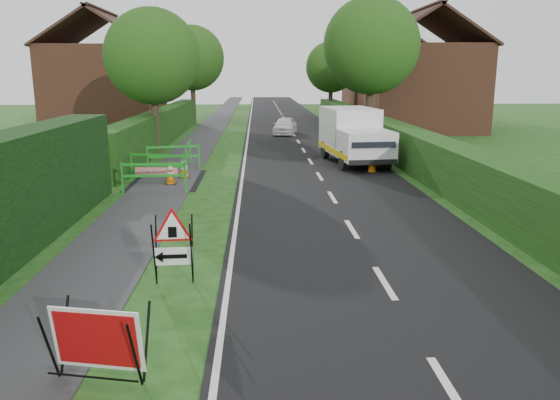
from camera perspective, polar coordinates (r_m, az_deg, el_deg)
name	(u,v)px	position (r m, az deg, el deg)	size (l,w,h in m)	color
ground	(246,309)	(9.05, -3.56, -11.31)	(120.00, 120.00, 0.00)	#1A4112
road_surface	(286,122)	(43.46, 0.63, 8.19)	(6.00, 90.00, 0.02)	black
footpath	(216,122)	(43.52, -6.70, 8.11)	(2.00, 90.00, 0.02)	#2D2D30
hedge_west_far	(163,143)	(30.91, -12.15, 5.88)	(1.00, 24.00, 1.80)	#14380F
hedge_east	(396,158)	(25.32, 12.04, 4.34)	(1.20, 50.00, 1.50)	#14380F
house_west	(106,86)	(39.59, -17.71, 11.29)	(7.50, 7.40, 7.88)	brown
house_east_a	(420,86)	(37.82, 14.46, 11.44)	(7.50, 7.40, 7.88)	brown
house_east_b	(386,83)	(51.61, 11.04, 11.95)	(7.50, 7.40, 7.88)	brown
tree_nw	(152,57)	(26.69, -13.21, 14.38)	(4.40, 4.40, 6.70)	#2D2116
tree_ne	(371,46)	(30.90, 9.51, 15.61)	(5.20, 5.20, 7.79)	#2D2116
tree_fw	(192,58)	(42.53, -9.19, 14.42)	(4.80, 4.80, 7.24)	#2D2116
tree_fe	(331,67)	(46.66, 5.37, 13.66)	(4.20, 4.20, 6.33)	#2D2116
red_rect_sign	(97,341)	(7.21, -18.58, -13.76)	(1.25, 0.91, 0.98)	black
triangle_sign	(171,240)	(9.91, -11.35, -4.16)	(0.87, 0.87, 1.21)	black
works_van	(353,135)	(23.32, 7.68, 6.79)	(2.51, 5.21, 2.29)	silver
traffic_cone_0	(372,163)	(21.26, 9.58, 3.88)	(0.38, 0.38, 0.79)	black
traffic_cone_1	(374,158)	(22.56, 9.79, 4.40)	(0.38, 0.38, 0.79)	black
traffic_cone_2	(372,149)	(25.14, 9.62, 5.28)	(0.38, 0.38, 0.79)	black
traffic_cone_3	(170,173)	(19.08, -11.40, 2.75)	(0.38, 0.38, 0.79)	black
traffic_cone_4	(184,167)	(20.25, -10.01, 3.40)	(0.38, 0.38, 0.79)	black
ped_barrier_0	(154,173)	(17.83, -13.04, 2.74)	(2.07, 0.44, 1.00)	#18871D
ped_barrier_1	(157,163)	(19.80, -12.69, 3.76)	(2.08, 0.86, 1.00)	#18871D
ped_barrier_2	(173,154)	(21.93, -11.08, 4.73)	(2.09, 0.75, 1.00)	#18871D
ped_barrier_3	(188,151)	(22.63, -9.57, 5.04)	(0.41, 2.07, 1.00)	#18871D
redwhite_plank	(157,184)	(19.37, -12.73, 1.66)	(1.50, 0.04, 0.25)	red
hatchback_car	(285,126)	(34.20, 0.53, 7.76)	(1.29, 3.20, 1.09)	white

